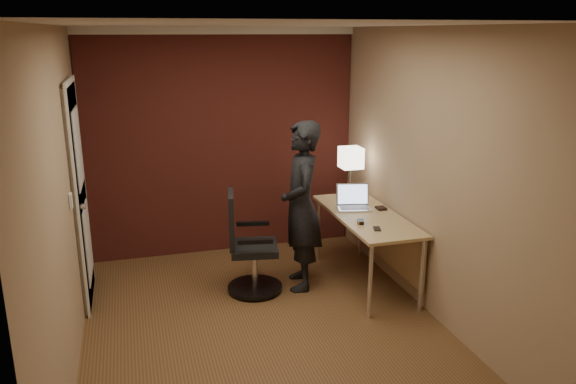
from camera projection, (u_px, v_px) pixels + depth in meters
The scene contains 9 objects.
room at pixel (203, 141), 5.75m from camera, with size 4.00×4.00×4.00m.
desk at pixel (373, 226), 5.55m from camera, with size 0.60×1.50×0.73m.
desk_lamp at pixel (351, 158), 5.98m from camera, with size 0.22×0.22×0.54m.
laptop at pixel (353, 201), 5.68m from camera, with size 0.38×0.32×0.23m.
mouse at pixel (360, 222), 5.22m from camera, with size 0.06×0.10×0.03m, color black.
phone at pixel (377, 229), 5.07m from camera, with size 0.06×0.12×0.01m, color black.
wallet at pixel (381, 208), 5.64m from camera, with size 0.09×0.11×0.02m, color black.
office_chair at pixel (248, 250), 5.38m from camera, with size 0.53×0.59×0.98m.
person at pixel (301, 206), 5.41m from camera, with size 0.60×0.40×1.66m, color black.
Camera 1 is at (-1.00, -4.15, 2.46)m, focal length 35.00 mm.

